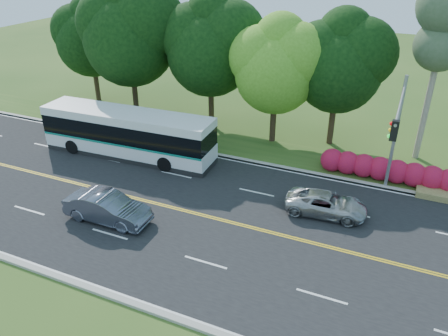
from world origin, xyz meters
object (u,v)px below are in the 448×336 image
at_px(transit_bus, 128,134).
at_px(sedan, 107,208).
at_px(traffic_signal, 396,127).
at_px(suv, 326,204).

height_order(transit_bus, sedan, transit_bus).
relative_size(transit_bus, sedan, 2.60).
distance_m(traffic_signal, suv, 5.48).
relative_size(sedan, suv, 1.07).
xyz_separation_m(transit_bus, suv, (14.18, -1.83, -0.97)).
bearing_deg(traffic_signal, sedan, -149.46).
relative_size(traffic_signal, suv, 1.58).
relative_size(transit_bus, suv, 2.79).
bearing_deg(traffic_signal, suv, -137.54).
bearing_deg(transit_bus, sedan, -65.85).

